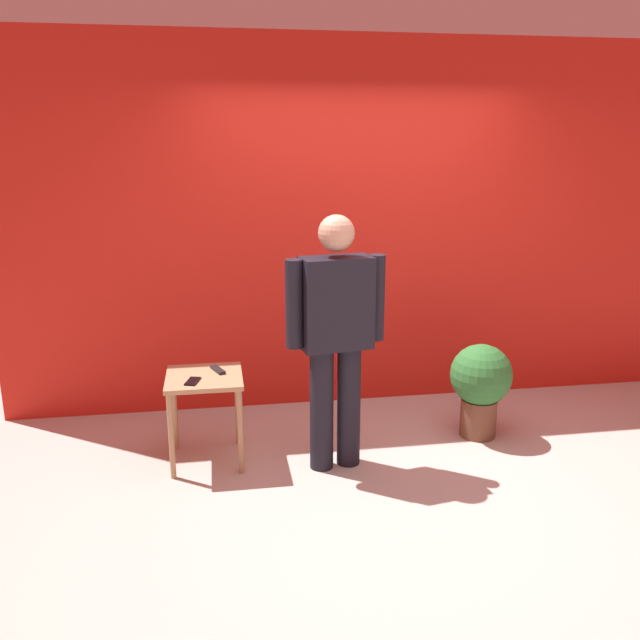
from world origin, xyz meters
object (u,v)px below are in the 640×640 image
(standing_person, at_px, (336,331))
(side_table, at_px, (205,390))
(cell_phone, at_px, (193,381))
(potted_plant, at_px, (481,383))
(tv_remote, at_px, (218,370))

(standing_person, distance_m, side_table, 0.96)
(cell_phone, distance_m, potted_plant, 2.03)
(side_table, distance_m, tv_remote, 0.16)
(standing_person, bearing_deg, side_table, 166.23)
(standing_person, xyz_separation_m, potted_plant, (1.11, 0.28, -0.52))
(side_table, distance_m, cell_phone, 0.17)
(standing_person, bearing_deg, cell_phone, 173.99)
(standing_person, bearing_deg, tv_remote, 159.56)
(cell_phone, bearing_deg, standing_person, 10.08)
(tv_remote, xyz_separation_m, potted_plant, (1.85, 0.00, -0.20))
(side_table, bearing_deg, potted_plant, 2.27)
(tv_remote, bearing_deg, cell_phone, -153.02)
(cell_phone, relative_size, tv_remote, 0.85)
(side_table, distance_m, potted_plant, 1.95)
(potted_plant, bearing_deg, side_table, -177.73)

